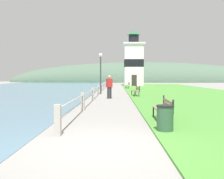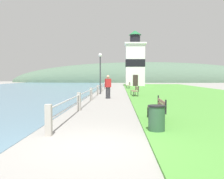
# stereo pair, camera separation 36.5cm
# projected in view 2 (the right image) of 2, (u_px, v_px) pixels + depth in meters

# --- Properties ---
(ground_plane) EXTENTS (160.00, 160.00, 0.00)m
(ground_plane) POSITION_uv_depth(u_px,v_px,m) (91.00, 146.00, 6.14)
(ground_plane) COLOR gray
(grass_verge) EXTENTS (12.00, 58.05, 0.06)m
(grass_verge) POSITION_uv_depth(u_px,v_px,m) (186.00, 93.00, 25.23)
(grass_verge) COLOR #4C8E38
(grass_verge) RESTS_ON ground_plane
(seawall_railing) EXTENTS (0.18, 32.08, 0.92)m
(seawall_railing) POSITION_uv_depth(u_px,v_px,m) (98.00, 89.00, 23.07)
(seawall_railing) COLOR #A8A399
(seawall_railing) RESTS_ON ground_plane
(park_bench_near) EXTENTS (0.51, 1.95, 0.94)m
(park_bench_near) POSITION_uv_depth(u_px,v_px,m) (158.00, 108.00, 9.27)
(park_bench_near) COLOR #846B51
(park_bench_near) RESTS_ON ground_plane
(park_bench_midway) EXTENTS (0.59, 2.00, 0.94)m
(park_bench_midway) POSITION_uv_depth(u_px,v_px,m) (135.00, 90.00, 21.51)
(park_bench_midway) COLOR #846B51
(park_bench_midway) RESTS_ON ground_plane
(park_bench_far) EXTENTS (0.55, 1.62, 0.94)m
(park_bench_far) POSITION_uv_depth(u_px,v_px,m) (129.00, 85.00, 35.12)
(park_bench_far) COLOR #846B51
(park_bench_far) RESTS_ON ground_plane
(lighthouse) EXTENTS (3.80, 3.80, 9.95)m
(lighthouse) POSITION_uv_depth(u_px,v_px,m) (135.00, 62.00, 44.80)
(lighthouse) COLOR white
(lighthouse) RESTS_ON ground_plane
(person_strolling) EXTENTS (0.50, 0.41, 1.81)m
(person_strolling) POSITION_uv_depth(u_px,v_px,m) (108.00, 86.00, 19.29)
(person_strolling) COLOR #28282D
(person_strolling) RESTS_ON ground_plane
(trash_bin) EXTENTS (0.54, 0.54, 0.84)m
(trash_bin) POSITION_uv_depth(u_px,v_px,m) (157.00, 119.00, 7.58)
(trash_bin) COLOR #2D5138
(trash_bin) RESTS_ON ground_plane
(lamp_post) EXTENTS (0.36, 0.36, 3.96)m
(lamp_post) POSITION_uv_depth(u_px,v_px,m) (100.00, 66.00, 24.13)
(lamp_post) COLOR #333338
(lamp_post) RESTS_ON ground_plane
(distant_hillside) EXTENTS (80.00, 16.00, 12.00)m
(distant_hillside) POSITION_uv_depth(u_px,v_px,m) (144.00, 82.00, 74.47)
(distant_hillside) COLOR #4C6651
(distant_hillside) RESTS_ON ground_plane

